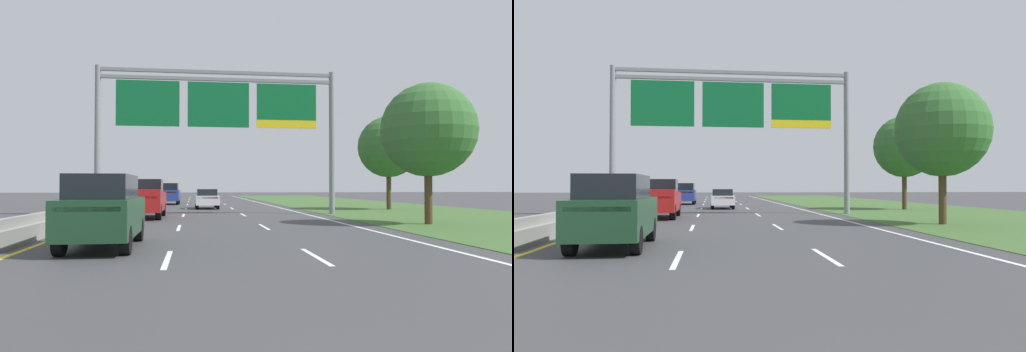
{
  "view_description": "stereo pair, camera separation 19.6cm",
  "coord_description": "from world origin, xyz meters",
  "views": [
    {
      "loc": [
        -1.21,
        -1.35,
        1.77
      ],
      "look_at": [
        1.92,
        22.83,
        2.31
      ],
      "focal_mm": 33.63,
      "sensor_mm": 36.0,
      "label": 1
    },
    {
      "loc": [
        -1.01,
        -1.38,
        1.77
      ],
      "look_at": [
        1.92,
        22.83,
        2.31
      ],
      "focal_mm": 33.63,
      "sensor_mm": 36.0,
      "label": 2
    }
  ],
  "objects": [
    {
      "name": "pickup_truck_red",
      "position": [
        -3.92,
        26.35,
        1.07
      ],
      "size": [
        2.0,
        5.4,
        2.2
      ],
      "rotation": [
        0.0,
        0.0,
        1.57
      ],
      "color": "maroon",
      "rests_on": "ground"
    },
    {
      "name": "roadside_tree_near",
      "position": [
        9.68,
        19.85,
        4.42
      ],
      "size": [
        4.4,
        4.4,
        6.63
      ],
      "color": "#4C3823",
      "rests_on": "ground"
    },
    {
      "name": "lane_striping",
      "position": [
        0.0,
        34.54,
        0.0
      ],
      "size": [
        11.96,
        106.0,
        0.01
      ],
      "color": "white",
      "rests_on": "ground"
    },
    {
      "name": "roadside_tree_mid",
      "position": [
        13.7,
        33.95,
        4.84
      ],
      "size": [
        4.72,
        4.72,
        7.21
      ],
      "color": "#4C3823",
      "rests_on": "ground"
    },
    {
      "name": "car_darkgreen_left_lane_suv",
      "position": [
        -3.8,
        12.96,
        1.1
      ],
      "size": [
        1.94,
        4.72,
        2.11
      ],
      "rotation": [
        0.0,
        0.0,
        1.58
      ],
      "color": "#193D23",
      "rests_on": "ground"
    },
    {
      "name": "ground_plane",
      "position": [
        0.0,
        35.0,
        0.0
      ],
      "size": [
        220.0,
        220.0,
        0.0
      ],
      "primitive_type": "plane",
      "color": "#3D3D3F"
    },
    {
      "name": "car_blue_left_lane_suv",
      "position": [
        -3.61,
        47.24,
        1.1
      ],
      "size": [
        1.92,
        4.71,
        2.11
      ],
      "rotation": [
        0.0,
        0.0,
        1.57
      ],
      "color": "navy",
      "rests_on": "ground"
    },
    {
      "name": "car_white_centre_lane_sedan",
      "position": [
        -0.19,
        37.5,
        0.82
      ],
      "size": [
        1.89,
        4.43,
        1.57
      ],
      "rotation": [
        0.0,
        0.0,
        1.59
      ],
      "color": "silver",
      "rests_on": "ground"
    },
    {
      "name": "grass_verge_right",
      "position": [
        13.95,
        35.0,
        0.01
      ],
      "size": [
        14.0,
        110.0,
        0.02
      ],
      "primitive_type": "cube",
      "color": "#3D602D",
      "rests_on": "ground"
    },
    {
      "name": "median_barrier_concrete",
      "position": [
        -6.6,
        35.0,
        0.35
      ],
      "size": [
        0.6,
        110.0,
        0.85
      ],
      "color": "gray",
      "rests_on": "ground"
    },
    {
      "name": "overhead_sign_gantry",
      "position": [
        0.3,
        28.66,
        6.53
      ],
      "size": [
        15.06,
        0.42,
        9.2
      ],
      "color": "gray",
      "rests_on": "ground"
    }
  ]
}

